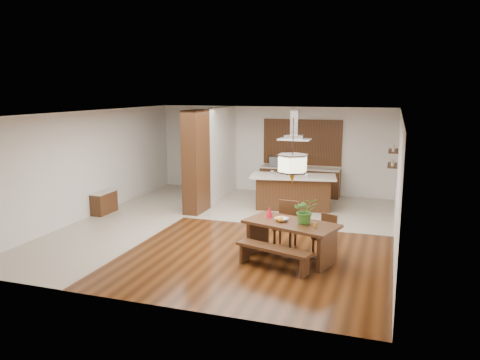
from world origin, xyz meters
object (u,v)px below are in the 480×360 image
(dining_chair_left, at_px, (285,225))
(dining_chair_right, at_px, (324,236))
(fruit_bowl, at_px, (282,219))
(island_cup, at_px, (306,175))
(hallway_console, at_px, (104,203))
(range_hood, at_px, (295,125))
(microwave, at_px, (277,161))
(kitchen_island, at_px, (293,192))
(foliage_plant, at_px, (305,211))
(pendant_lantern, at_px, (293,151))
(dining_table, at_px, (291,232))
(dining_bench, at_px, (273,258))

(dining_chair_left, relative_size, dining_chair_right, 1.17)
(fruit_bowl, xyz_separation_m, island_cup, (-0.21, 3.96, 0.23))
(hallway_console, relative_size, range_hood, 0.98)
(range_hood, relative_size, microwave, 1.61)
(microwave, bearing_deg, dining_chair_right, -83.95)
(dining_chair_left, relative_size, kitchen_island, 0.40)
(fruit_bowl, bearing_deg, kitchen_island, 98.37)
(foliage_plant, bearing_deg, kitchen_island, 104.92)
(dining_chair_right, distance_m, pendant_lantern, 1.96)
(dining_chair_left, relative_size, fruit_bowl, 3.75)
(range_hood, bearing_deg, hallway_console, -156.20)
(kitchen_island, xyz_separation_m, island_cup, (0.39, -0.10, 0.53))
(hallway_console, height_order, range_hood, range_hood)
(range_hood, bearing_deg, dining_table, -78.83)
(dining_bench, xyz_separation_m, pendant_lantern, (0.21, 0.65, 2.03))
(dining_table, height_order, pendant_lantern, pendant_lantern)
(pendant_lantern, bearing_deg, range_hood, 101.17)
(hallway_console, distance_m, dining_chair_left, 5.64)
(kitchen_island, bearing_deg, dining_chair_right, -78.41)
(dining_table, distance_m, kitchen_island, 4.18)
(dining_table, xyz_separation_m, pendant_lantern, (0.00, 0.00, 1.67))
(dining_chair_right, bearing_deg, fruit_bowl, -130.36)
(dining_bench, xyz_separation_m, island_cup, (-0.21, 4.64, 0.83))
(pendant_lantern, xyz_separation_m, fruit_bowl, (-0.21, 0.04, -1.43))
(range_hood, bearing_deg, dining_chair_left, -81.07)
(kitchen_island, bearing_deg, dining_bench, -92.33)
(dining_chair_right, xyz_separation_m, kitchen_island, (-1.43, 3.69, 0.08))
(pendant_lantern, relative_size, microwave, 2.34)
(dining_chair_left, bearing_deg, kitchen_island, 105.68)
(dining_chair_left, distance_m, island_cup, 3.35)
(dining_chair_left, distance_m, microwave, 5.45)
(dining_table, relative_size, dining_bench, 1.33)
(island_cup, bearing_deg, pendant_lantern, -84.02)
(dining_chair_left, xyz_separation_m, range_hood, (-0.54, 3.41, 1.95))
(dining_chair_left, xyz_separation_m, foliage_plant, (0.55, -0.68, 0.54))
(fruit_bowl, bearing_deg, range_hood, 98.37)
(dining_chair_left, bearing_deg, dining_bench, -80.31)
(pendant_lantern, xyz_separation_m, microwave, (-1.74, 5.91, -1.14))
(dining_chair_right, height_order, pendant_lantern, pendant_lantern)
(island_cup, bearing_deg, dining_chair_right, -73.84)
(dining_table, relative_size, dining_chair_right, 2.38)
(pendant_lantern, bearing_deg, fruit_bowl, 170.47)
(dining_table, height_order, foliage_plant, foliage_plant)
(dining_bench, bearing_deg, island_cup, 92.63)
(hallway_console, relative_size, kitchen_island, 0.34)
(kitchen_island, bearing_deg, pendant_lantern, -88.42)
(hallway_console, bearing_deg, dining_chair_left, -12.51)
(dining_table, xyz_separation_m, foliage_plant, (0.28, 0.00, 0.48))
(hallway_console, xyz_separation_m, dining_chair_left, (5.50, -1.22, 0.20))
(dining_chair_left, height_order, dining_chair_right, dining_chair_left)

